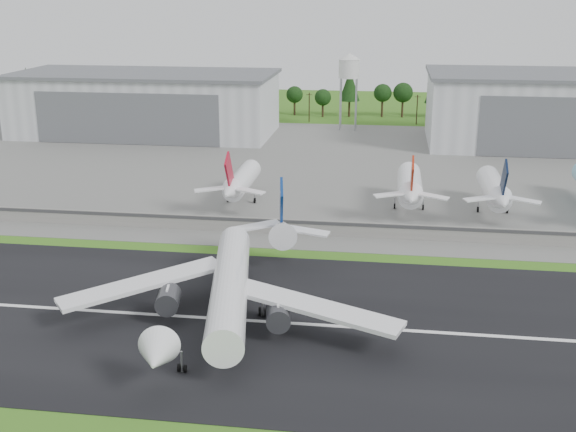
% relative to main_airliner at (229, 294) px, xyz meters
% --- Properties ---
extents(ground, '(600.00, 600.00, 0.00)m').
position_rel_main_airliner_xyz_m(ground, '(13.25, -9.57, -4.89)').
color(ground, '#3A6618').
rests_on(ground, ground).
extents(runway, '(320.00, 60.00, 0.10)m').
position_rel_main_airliner_xyz_m(runway, '(13.25, 0.43, -4.84)').
color(runway, black).
rests_on(runway, ground).
extents(runway_centerline, '(220.00, 1.00, 0.02)m').
position_rel_main_airliner_xyz_m(runway_centerline, '(13.25, 0.43, -4.78)').
color(runway_centerline, white).
rests_on(runway_centerline, runway).
extents(apron, '(320.00, 150.00, 0.10)m').
position_rel_main_airliner_xyz_m(apron, '(13.25, 110.43, -4.84)').
color(apron, slate).
rests_on(apron, ground).
extents(blast_fence, '(240.00, 0.61, 3.50)m').
position_rel_main_airliner_xyz_m(blast_fence, '(13.25, 45.42, -3.09)').
color(blast_fence, gray).
rests_on(blast_fence, ground).
extents(hangar_west, '(97.00, 44.00, 23.20)m').
position_rel_main_airliner_xyz_m(hangar_west, '(-66.75, 155.35, 6.74)').
color(hangar_west, silver).
rests_on(hangar_west, ground).
extents(hangar_east, '(102.00, 47.00, 25.20)m').
position_rel_main_airliner_xyz_m(hangar_east, '(88.25, 155.35, 7.73)').
color(hangar_east, silver).
rests_on(hangar_east, ground).
extents(water_tower, '(8.40, 8.40, 29.40)m').
position_rel_main_airliner_xyz_m(water_tower, '(8.25, 175.43, 19.66)').
color(water_tower, '#99999E').
rests_on(water_tower, ground).
extents(utility_poles, '(230.00, 3.00, 12.00)m').
position_rel_main_airliner_xyz_m(utility_poles, '(13.25, 190.43, -4.89)').
color(utility_poles, black).
rests_on(utility_poles, ground).
extents(treeline, '(320.00, 16.00, 22.00)m').
position_rel_main_airliner_xyz_m(treeline, '(13.25, 205.43, -4.89)').
color(treeline, black).
rests_on(treeline, ground).
extents(main_airliner, '(56.38, 59.07, 18.17)m').
position_rel_main_airliner_xyz_m(main_airliner, '(0.00, 0.00, 0.00)').
color(main_airliner, white).
rests_on(main_airliner, runway).
extents(parked_jet_red_a, '(7.36, 31.29, 16.42)m').
position_rel_main_airliner_xyz_m(parked_jet_red_a, '(-12.23, 66.95, 1.04)').
color(parked_jet_red_a, white).
rests_on(parked_jet_red_a, ground).
extents(parked_jet_red_b, '(7.36, 31.29, 16.81)m').
position_rel_main_airliner_xyz_m(parked_jet_red_b, '(30.26, 67.01, 1.40)').
color(parked_jet_red_b, white).
rests_on(parked_jet_red_b, ground).
extents(parked_jet_navy, '(7.36, 31.29, 16.66)m').
position_rel_main_airliner_xyz_m(parked_jet_navy, '(50.51, 66.99, 1.26)').
color(parked_jet_navy, white).
rests_on(parked_jet_navy, ground).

